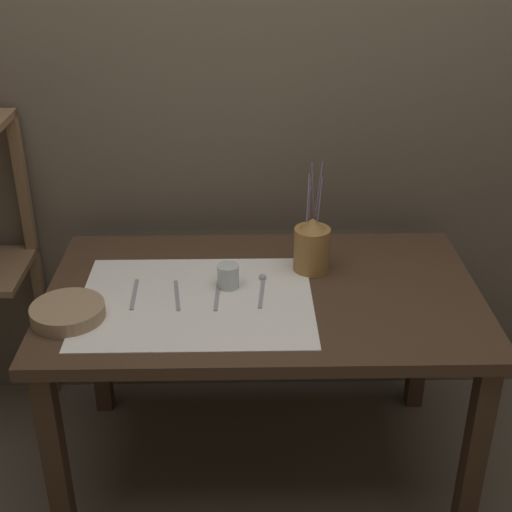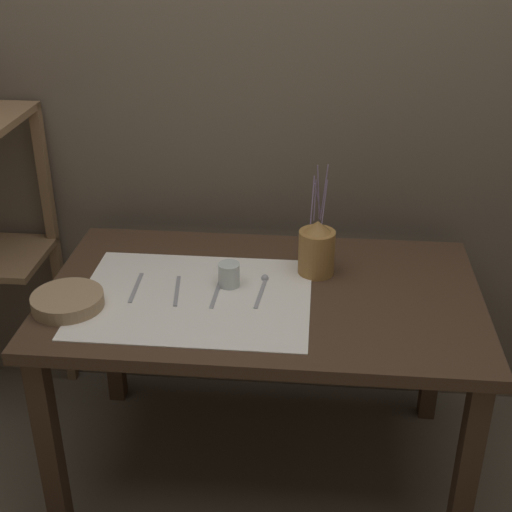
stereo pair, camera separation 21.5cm
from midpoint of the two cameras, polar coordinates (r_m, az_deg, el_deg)
The scene contains 11 objects.
ground_plane at distance 2.64m, azimuth 2.92°, elevation -16.50°, with size 12.00×12.00×0.00m, color brown.
stone_wall_back at distance 2.50m, azimuth 4.15°, elevation 12.69°, with size 7.00×0.06×2.40m.
wooden_table at distance 2.25m, azimuth 3.30°, elevation -4.78°, with size 1.34×0.80×0.72m.
linen_cloth at distance 2.17m, azimuth -2.11°, elevation -3.40°, with size 0.70×0.54×0.00m.
pitcher_with_flowers at distance 2.28m, azimuth 7.57°, elevation 0.49°, with size 0.12×0.12×0.37m.
wooden_bowl at distance 2.15m, azimuth -12.11°, elevation -3.63°, with size 0.21×0.21×0.04m.
glass_tumbler_near at distance 2.21m, azimuth 0.61°, elevation -1.57°, with size 0.07×0.07×0.08m.
fork_outer at distance 2.23m, azimuth -6.88°, elevation -2.58°, with size 0.02×0.18×0.00m.
fork_inner at distance 2.20m, azimuth -3.57°, elevation -2.87°, with size 0.03×0.18×0.00m.
knife_center at distance 2.18m, azimuth -0.38°, elevation -3.05°, with size 0.02×0.18×0.00m.
spoon_inner at distance 2.23m, azimuth 3.40°, elevation -2.31°, with size 0.03×0.19×0.02m.
Camera 2 is at (0.15, -1.90, 1.83)m, focal length 50.00 mm.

